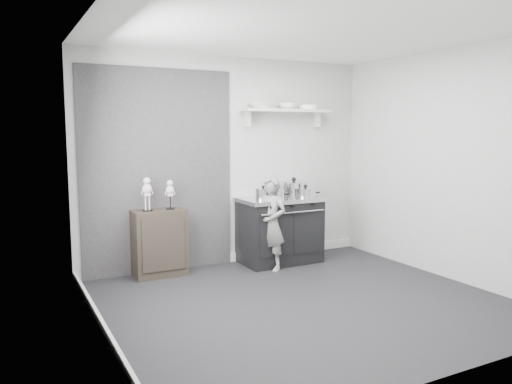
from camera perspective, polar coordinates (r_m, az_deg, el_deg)
ground at (r=5.27m, az=5.34°, el=-12.40°), size 4.00×4.00×0.00m
room_shell at (r=5.05m, az=3.78°, el=5.75°), size 4.02×3.62×2.71m
wall_shelf at (r=6.82m, az=3.50°, el=9.19°), size 1.30×0.26×0.24m
stove at (r=6.67m, az=2.73°, el=-4.30°), size 1.09×0.68×0.88m
side_cabinet at (r=6.17m, az=-11.01°, el=-5.73°), size 0.62×0.36×0.80m
child at (r=6.27m, az=1.71°, el=-3.64°), size 0.44×0.51×1.18m
pot_front_left at (r=6.35m, az=0.82°, el=-0.21°), size 0.29×0.21×0.18m
pot_back_left at (r=6.65m, az=1.69°, el=0.14°), size 0.35×0.26×0.20m
pot_back_right at (r=6.79m, az=4.34°, el=0.42°), size 0.43×0.34×0.25m
pot_front_right at (r=6.60m, az=5.67°, el=-0.07°), size 0.37×0.28×0.17m
pot_front_center at (r=6.42m, az=2.47°, el=-0.27°), size 0.28×0.20×0.15m
skeleton_full at (r=6.03m, az=-12.34°, el=0.05°), size 0.13×0.08×0.46m
skeleton_torso at (r=6.11m, az=-9.80°, el=-0.06°), size 0.11×0.07×0.41m
bowl_large at (r=6.63m, az=0.60°, el=9.86°), size 0.30×0.30×0.07m
bowl_small at (r=6.83m, az=3.61°, el=9.76°), size 0.24×0.24×0.07m
plate_stack at (r=7.00m, az=5.97°, el=9.61°), size 0.26×0.26×0.06m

